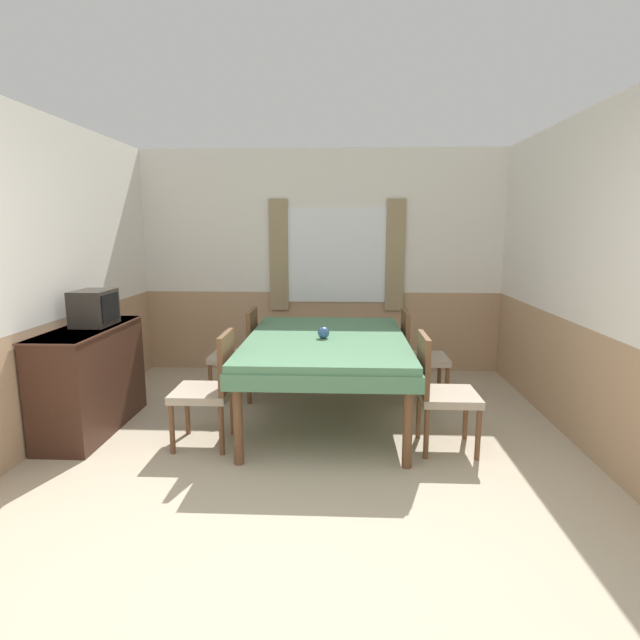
{
  "coord_description": "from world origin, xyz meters",
  "views": [
    {
      "loc": [
        0.24,
        -2.2,
        1.69
      ],
      "look_at": [
        0.06,
        2.06,
        0.91
      ],
      "focal_mm": 28.0,
      "sensor_mm": 36.0,
      "label": 1
    }
  ],
  "objects_px": {
    "chair_right_near": "(439,388)",
    "vase": "(324,333)",
    "tv": "(94,308)",
    "chair_right_far": "(418,353)",
    "chair_left_near": "(211,385)",
    "chair_left_far": "(240,351)",
    "dining_table": "(326,348)",
    "sideboard": "(91,378)"
  },
  "relations": [
    {
      "from": "chair_left_far",
      "to": "tv",
      "type": "bearing_deg",
      "value": 125.31
    },
    {
      "from": "chair_left_near",
      "to": "sideboard",
      "type": "distance_m",
      "value": 1.13
    },
    {
      "from": "chair_left_near",
      "to": "chair_right_near",
      "type": "bearing_deg",
      "value": -90.0
    },
    {
      "from": "dining_table",
      "to": "chair_right_far",
      "type": "bearing_deg",
      "value": 32.32
    },
    {
      "from": "tv",
      "to": "vase",
      "type": "xyz_separation_m",
      "value": [
        1.94,
        0.13,
        -0.22
      ]
    },
    {
      "from": "dining_table",
      "to": "chair_right_near",
      "type": "relative_size",
      "value": 2.19
    },
    {
      "from": "chair_left_far",
      "to": "chair_right_near",
      "type": "bearing_deg",
      "value": -122.32
    },
    {
      "from": "chair_right_far",
      "to": "sideboard",
      "type": "distance_m",
      "value": 3.0
    },
    {
      "from": "chair_right_far",
      "to": "chair_left_far",
      "type": "bearing_deg",
      "value": -90.0
    },
    {
      "from": "chair_left_far",
      "to": "chair_right_near",
      "type": "xyz_separation_m",
      "value": [
        1.78,
        -1.12,
        0.0
      ]
    },
    {
      "from": "chair_right_near",
      "to": "vase",
      "type": "height_order",
      "value": "chair_right_near"
    },
    {
      "from": "sideboard",
      "to": "chair_left_far",
      "type": "bearing_deg",
      "value": 38.33
    },
    {
      "from": "tv",
      "to": "vase",
      "type": "relative_size",
      "value": 3.65
    },
    {
      "from": "chair_right_near",
      "to": "tv",
      "type": "relative_size",
      "value": 2.46
    },
    {
      "from": "chair_left_near",
      "to": "chair_right_near",
      "type": "xyz_separation_m",
      "value": [
        1.78,
        0.0,
        0.0
      ]
    },
    {
      "from": "dining_table",
      "to": "tv",
      "type": "height_order",
      "value": "tv"
    },
    {
      "from": "chair_left_far",
      "to": "chair_left_near",
      "type": "distance_m",
      "value": 1.12
    },
    {
      "from": "chair_left_far",
      "to": "vase",
      "type": "bearing_deg",
      "value": -125.96
    },
    {
      "from": "chair_right_near",
      "to": "vase",
      "type": "bearing_deg",
      "value": -118.56
    },
    {
      "from": "chair_left_far",
      "to": "tv",
      "type": "xyz_separation_m",
      "value": [
        -1.07,
        -0.76,
        0.55
      ]
    },
    {
      "from": "chair_right_far",
      "to": "tv",
      "type": "bearing_deg",
      "value": -75.08
    },
    {
      "from": "chair_left_far",
      "to": "chair_right_near",
      "type": "height_order",
      "value": "same"
    },
    {
      "from": "chair_right_far",
      "to": "tv",
      "type": "distance_m",
      "value": 3.0
    },
    {
      "from": "chair_left_near",
      "to": "tv",
      "type": "xyz_separation_m",
      "value": [
        -1.07,
        0.37,
        0.55
      ]
    },
    {
      "from": "dining_table",
      "to": "sideboard",
      "type": "bearing_deg",
      "value": -171.29
    },
    {
      "from": "chair_right_far",
      "to": "chair_right_near",
      "type": "relative_size",
      "value": 1.0
    },
    {
      "from": "tv",
      "to": "sideboard",
      "type": "bearing_deg",
      "value": -102.71
    },
    {
      "from": "dining_table",
      "to": "tv",
      "type": "distance_m",
      "value": 2.0
    },
    {
      "from": "dining_table",
      "to": "chair_right_far",
      "type": "relative_size",
      "value": 2.19
    },
    {
      "from": "dining_table",
      "to": "chair_right_far",
      "type": "distance_m",
      "value": 1.07
    },
    {
      "from": "chair_right_far",
      "to": "vase",
      "type": "xyz_separation_m",
      "value": [
        -0.91,
        -0.63,
        0.32
      ]
    },
    {
      "from": "chair_left_far",
      "to": "tv",
      "type": "relative_size",
      "value": 2.46
    },
    {
      "from": "sideboard",
      "to": "vase",
      "type": "xyz_separation_m",
      "value": [
        1.96,
        0.24,
        0.36
      ]
    },
    {
      "from": "chair_left_near",
      "to": "tv",
      "type": "distance_m",
      "value": 1.26
    },
    {
      "from": "vase",
      "to": "chair_right_near",
      "type": "bearing_deg",
      "value": -28.56
    },
    {
      "from": "chair_left_near",
      "to": "sideboard",
      "type": "height_order",
      "value": "chair_left_near"
    },
    {
      "from": "dining_table",
      "to": "vase",
      "type": "relative_size",
      "value": 19.62
    },
    {
      "from": "tv",
      "to": "chair_right_far",
      "type": "bearing_deg",
      "value": 14.92
    },
    {
      "from": "chair_left_far",
      "to": "chair_left_near",
      "type": "height_order",
      "value": "same"
    },
    {
      "from": "chair_right_near",
      "to": "tv",
      "type": "distance_m",
      "value": 2.92
    },
    {
      "from": "dining_table",
      "to": "chair_left_far",
      "type": "height_order",
      "value": "chair_left_far"
    },
    {
      "from": "sideboard",
      "to": "tv",
      "type": "distance_m",
      "value": 0.6
    }
  ]
}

